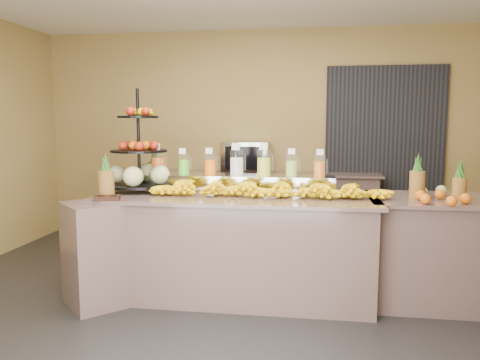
% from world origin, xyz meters
% --- Properties ---
extents(ground, '(6.00, 6.00, 0.00)m').
position_xyz_m(ground, '(0.00, 0.00, 0.00)').
color(ground, black).
rests_on(ground, ground).
extents(room_envelope, '(6.04, 5.02, 2.82)m').
position_xyz_m(room_envelope, '(0.19, 0.79, 1.88)').
color(room_envelope, olive).
rests_on(room_envelope, ground).
extents(buffet_counter, '(2.75, 1.25, 0.93)m').
position_xyz_m(buffet_counter, '(-0.12, 0.26, 0.47)').
color(buffet_counter, gray).
rests_on(buffet_counter, ground).
extents(right_counter, '(1.08, 0.88, 0.93)m').
position_xyz_m(right_counter, '(1.70, 0.40, 0.47)').
color(right_counter, gray).
rests_on(right_counter, ground).
extents(back_ledge, '(3.10, 0.55, 0.93)m').
position_xyz_m(back_ledge, '(0.00, 2.25, 0.47)').
color(back_ledge, gray).
rests_on(back_ledge, ground).
extents(pitcher_tray, '(1.85, 0.30, 0.15)m').
position_xyz_m(pitcher_tray, '(-0.04, 0.58, 1.01)').
color(pitcher_tray, gray).
rests_on(pitcher_tray, buffet_counter).
extents(juice_pitcher_orange_a, '(0.13, 0.13, 0.31)m').
position_xyz_m(juice_pitcher_orange_a, '(-0.82, 0.58, 1.19)').
color(juice_pitcher_orange_a, silver).
rests_on(juice_pitcher_orange_a, pitcher_tray).
extents(juice_pitcher_green, '(0.11, 0.11, 0.26)m').
position_xyz_m(juice_pitcher_green, '(-0.56, 0.58, 1.17)').
color(juice_pitcher_green, silver).
rests_on(juice_pitcher_green, pitcher_tray).
extents(juice_pitcher_orange_b, '(0.11, 0.12, 0.27)m').
position_xyz_m(juice_pitcher_orange_b, '(-0.30, 0.58, 1.17)').
color(juice_pitcher_orange_b, silver).
rests_on(juice_pitcher_orange_b, pitcher_tray).
extents(juice_pitcher_milk, '(0.13, 0.14, 0.32)m').
position_xyz_m(juice_pitcher_milk, '(-0.04, 0.58, 1.19)').
color(juice_pitcher_milk, silver).
rests_on(juice_pitcher_milk, pitcher_tray).
extents(juice_pitcher_lemon, '(0.13, 0.14, 0.32)m').
position_xyz_m(juice_pitcher_lemon, '(0.22, 0.58, 1.19)').
color(juice_pitcher_lemon, silver).
rests_on(juice_pitcher_lemon, pitcher_tray).
extents(juice_pitcher_lime, '(0.11, 0.12, 0.27)m').
position_xyz_m(juice_pitcher_lime, '(0.48, 0.58, 1.17)').
color(juice_pitcher_lime, silver).
rests_on(juice_pitcher_lime, pitcher_tray).
extents(juice_pitcher_orange_c, '(0.11, 0.11, 0.27)m').
position_xyz_m(juice_pitcher_orange_c, '(0.74, 0.58, 1.17)').
color(juice_pitcher_orange_c, silver).
rests_on(juice_pitcher_orange_c, pitcher_tray).
extents(banana_heap, '(2.13, 0.19, 0.18)m').
position_xyz_m(banana_heap, '(0.29, 0.29, 1.01)').
color(banana_heap, yellow).
rests_on(banana_heap, buffet_counter).
extents(fruit_stand, '(0.88, 0.88, 0.97)m').
position_xyz_m(fruit_stand, '(-0.93, 0.48, 1.17)').
color(fruit_stand, black).
rests_on(fruit_stand, buffet_counter).
extents(condiment_caddy, '(0.25, 0.22, 0.03)m').
position_xyz_m(condiment_caddy, '(-1.04, -0.12, 0.95)').
color(condiment_caddy, black).
rests_on(condiment_caddy, buffet_counter).
extents(pineapple_left_a, '(0.14, 0.14, 0.39)m').
position_xyz_m(pineapple_left_a, '(-1.10, 0.01, 1.08)').
color(pineapple_left_a, brown).
rests_on(pineapple_left_a, buffet_counter).
extents(pineapple_left_b, '(0.14, 0.14, 0.41)m').
position_xyz_m(pineapple_left_b, '(-0.93, 0.79, 1.08)').
color(pineapple_left_b, brown).
rests_on(pineapple_left_b, buffet_counter).
extents(right_fruit_pile, '(0.44, 0.42, 0.23)m').
position_xyz_m(right_fruit_pile, '(1.72, 0.24, 1.00)').
color(right_fruit_pile, brown).
rests_on(right_fruit_pile, right_counter).
extents(oven_warmer, '(0.60, 0.43, 0.40)m').
position_xyz_m(oven_warmer, '(-0.18, 2.25, 1.13)').
color(oven_warmer, gray).
rests_on(oven_warmer, back_ledge).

